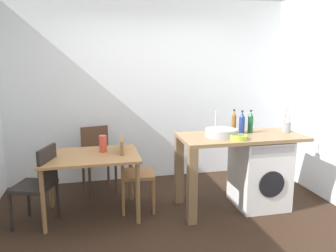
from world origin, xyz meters
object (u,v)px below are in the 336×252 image
at_px(chair_opposite, 131,170).
at_px(bottle_clear_small, 250,122).
at_px(dining_table, 91,163).
at_px(chair_spare_by_wall, 97,155).
at_px(bottle_tall_green, 234,122).
at_px(bottle_squat_brown, 242,123).
at_px(utensil_crock, 286,126).
at_px(washing_machine, 259,172).
at_px(chair_person_seat, 40,182).
at_px(vase, 103,144).
at_px(mixing_bowl, 239,137).

height_order(chair_opposite, bottle_clear_small, bottle_clear_small).
xyz_separation_m(dining_table, chair_opposite, (0.48, 0.06, -0.14)).
distance_m(chair_spare_by_wall, bottle_tall_green, 1.93).
distance_m(dining_table, bottle_squat_brown, 1.87).
height_order(bottle_clear_small, utensil_crock, utensil_crock).
relative_size(washing_machine, bottle_squat_brown, 2.99).
bearing_deg(chair_person_seat, dining_table, -57.63).
xyz_separation_m(bottle_tall_green, vase, (-1.59, 0.14, -0.22)).
height_order(chair_person_seat, chair_spare_by_wall, same).
bearing_deg(chair_opposite, mixing_bowl, 75.71).
distance_m(bottle_squat_brown, mixing_bowl, 0.34).
bearing_deg(bottle_clear_small, vase, 174.87).
relative_size(washing_machine, bottle_clear_small, 3.00).
distance_m(washing_machine, vase, 1.96).
xyz_separation_m(bottle_tall_green, utensil_crock, (0.68, -0.08, -0.07)).
xyz_separation_m(chair_spare_by_wall, bottle_tall_green, (1.66, -0.81, 0.55)).
distance_m(bottle_squat_brown, utensil_crock, 0.60).
xyz_separation_m(dining_table, chair_person_seat, (-0.55, -0.12, -0.14)).
bearing_deg(bottle_tall_green, vase, 174.91).
bearing_deg(chair_spare_by_wall, chair_opposite, 104.61).
xyz_separation_m(washing_machine, mixing_bowl, (-0.39, -0.20, 0.52)).
xyz_separation_m(chair_opposite, bottle_squat_brown, (1.35, -0.15, 0.54)).
relative_size(dining_table, bottle_tall_green, 3.68).
xyz_separation_m(bottle_squat_brown, mixing_bowl, (-0.17, -0.28, -0.10)).
bearing_deg(utensil_crock, bottle_squat_brown, 176.78).
height_order(washing_machine, bottle_tall_green, bottle_tall_green).
bearing_deg(mixing_bowl, chair_spare_by_wall, 144.01).
bearing_deg(chair_person_seat, bottle_clear_small, -68.99).
height_order(bottle_clear_small, mixing_bowl, bottle_clear_small).
relative_size(bottle_tall_green, bottle_clear_small, 1.04).
bearing_deg(vase, chair_opposite, -7.44).
bearing_deg(bottle_squat_brown, mixing_bowl, -120.66).
bearing_deg(bottle_tall_green, utensil_crock, -6.84).
bearing_deg(washing_machine, utensil_crock, 8.10).
xyz_separation_m(chair_person_seat, chair_spare_by_wall, (0.63, 0.90, 0.00)).
bearing_deg(vase, chair_person_seat, -162.18).
bearing_deg(bottle_clear_small, chair_opposite, 175.38).
distance_m(chair_person_seat, utensil_crock, 3.01).
bearing_deg(chair_opposite, chair_spare_by_wall, -145.40).
bearing_deg(chair_spare_by_wall, chair_person_seat, 40.58).
height_order(chair_opposite, utensil_crock, utensil_crock).
xyz_separation_m(dining_table, bottle_squat_brown, (1.83, -0.09, 0.41)).
bearing_deg(chair_spare_by_wall, vase, 81.54).
height_order(chair_opposite, bottle_tall_green, bottle_tall_green).
xyz_separation_m(washing_machine, vase, (-1.90, 0.28, 0.41)).
height_order(dining_table, chair_opposite, chair_opposite).
height_order(bottle_squat_brown, mixing_bowl, bottle_squat_brown).
bearing_deg(dining_table, washing_machine, -4.89).
height_order(chair_opposite, mixing_bowl, mixing_bowl).
relative_size(chair_opposite, utensil_crock, 3.00).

